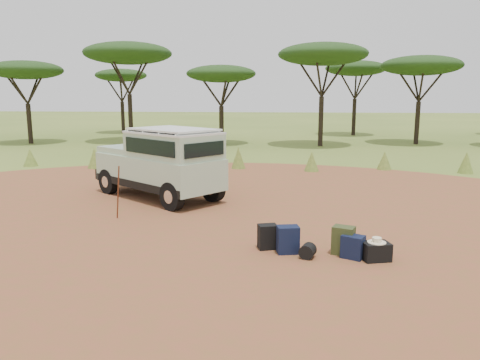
# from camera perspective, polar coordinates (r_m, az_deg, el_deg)

# --- Properties ---
(ground) EXTENTS (140.00, 140.00, 0.00)m
(ground) POSITION_cam_1_polar(r_m,az_deg,el_deg) (11.00, -4.86, -5.78)
(ground) COLOR #536C26
(ground) RESTS_ON ground
(dirt_clearing) EXTENTS (23.00, 23.00, 0.01)m
(dirt_clearing) POSITION_cam_1_polar(r_m,az_deg,el_deg) (11.00, -4.86, -5.76)
(dirt_clearing) COLOR brown
(dirt_clearing) RESTS_ON ground
(grass_fringe) EXTENTS (36.60, 1.60, 0.90)m
(grass_fringe) POSITION_cam_1_polar(r_m,az_deg,el_deg) (19.33, 0.10, 2.53)
(grass_fringe) COLOR #536C26
(grass_fringe) RESTS_ON ground
(acacia_treeline) EXTENTS (46.70, 13.20, 6.26)m
(acacia_treeline) POSITION_cam_1_polar(r_m,az_deg,el_deg) (30.27, 3.43, 13.85)
(acacia_treeline) COLOR black
(acacia_treeline) RESTS_ON ground
(safari_vehicle) EXTENTS (4.43, 3.98, 2.11)m
(safari_vehicle) POSITION_cam_1_polar(r_m,az_deg,el_deg) (14.00, -9.58, 1.89)
(safari_vehicle) COLOR #A7C1A5
(safari_vehicle) RESTS_ON ground
(walking_staff) EXTENTS (0.25, 0.32, 1.37)m
(walking_staff) POSITION_cam_1_polar(r_m,az_deg,el_deg) (11.83, -14.64, -1.51)
(walking_staff) COLOR maroon
(walking_staff) RESTS_ON ground
(backpack_black) EXTENTS (0.43, 0.37, 0.50)m
(backpack_black) POSITION_cam_1_polar(r_m,az_deg,el_deg) (9.44, 3.38, -6.94)
(backpack_black) COLOR black
(backpack_black) RESTS_ON ground
(backpack_navy) EXTENTS (0.47, 0.37, 0.54)m
(backpack_navy) POSITION_cam_1_polar(r_m,az_deg,el_deg) (9.22, 5.86, -7.26)
(backpack_navy) COLOR #101635
(backpack_navy) RESTS_ON ground
(backpack_olive) EXTENTS (0.48, 0.42, 0.56)m
(backpack_olive) POSITION_cam_1_polar(r_m,az_deg,el_deg) (9.31, 12.49, -7.22)
(backpack_olive) COLOR #3C431F
(backpack_olive) RESTS_ON ground
(duffel_navy) EXTENTS (0.49, 0.45, 0.45)m
(duffel_navy) POSITION_cam_1_polar(r_m,az_deg,el_deg) (9.17, 13.60, -7.93)
(duffel_navy) COLOR #101635
(duffel_navy) RESTS_ON ground
(hard_case) EXTENTS (0.57, 0.47, 0.35)m
(hard_case) POSITION_cam_1_polar(r_m,az_deg,el_deg) (9.17, 16.26, -8.38)
(hard_case) COLOR black
(hard_case) RESTS_ON ground
(stuff_sack) EXTENTS (0.36, 0.36, 0.28)m
(stuff_sack) POSITION_cam_1_polar(r_m,az_deg,el_deg) (9.03, 8.25, -8.58)
(stuff_sack) COLOR black
(stuff_sack) RESTS_ON ground
(safari_hat) EXTENTS (0.34, 0.34, 0.10)m
(safari_hat) POSITION_cam_1_polar(r_m,az_deg,el_deg) (9.11, 16.33, -7.12)
(safari_hat) COLOR beige
(safari_hat) RESTS_ON hard_case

